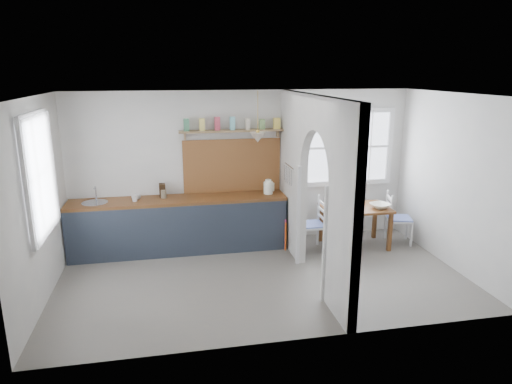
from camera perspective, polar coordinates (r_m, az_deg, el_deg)
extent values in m
cube|color=#6C665B|center=(6.72, 0.88, -10.70)|extent=(5.80, 3.20, 0.01)
cube|color=silver|center=(6.06, 0.98, 12.03)|extent=(5.80, 3.20, 0.01)
cube|color=silver|center=(7.80, -1.52, 3.05)|extent=(5.80, 0.01, 2.60)
cube|color=silver|center=(4.78, 4.92, -4.78)|extent=(5.80, 0.01, 2.60)
cube|color=silver|center=(6.35, -25.61, -1.23)|extent=(0.01, 3.20, 2.60)
cube|color=silver|center=(7.42, 23.42, 1.18)|extent=(0.01, 3.20, 2.60)
cube|color=silver|center=(5.36, 10.97, -2.80)|extent=(0.12, 0.80, 2.60)
cube|color=silver|center=(7.37, 4.64, 2.31)|extent=(0.12, 1.20, 2.60)
cube|color=silver|center=(6.11, 7.84, 6.97)|extent=(0.12, 1.20, 1.05)
cube|color=brown|center=(7.50, -9.65, -0.98)|extent=(3.50, 0.60, 0.05)
cube|color=#333B48|center=(7.37, -9.43, -4.94)|extent=(3.50, 0.03, 0.85)
cube|color=#3C2713|center=(7.69, -9.51, -4.10)|extent=(3.46, 0.45, 0.85)
cylinder|color=#ACB0BB|center=(7.59, -19.50, -1.35)|extent=(0.40, 0.40, 0.02)
cube|color=brown|center=(7.73, -2.99, 3.31)|extent=(1.65, 0.03, 0.90)
cube|color=#A07952|center=(7.55, -2.96, 7.65)|extent=(1.75, 0.20, 0.03)
cube|color=#2F6B49|center=(7.47, -8.70, 8.23)|extent=(0.09, 0.09, 0.18)
cube|color=#B8A948|center=(7.48, -6.78, 8.31)|extent=(0.09, 0.09, 0.18)
cube|color=#A02B3F|center=(7.50, -4.87, 8.38)|extent=(0.09, 0.09, 0.18)
cube|color=#60ACB6|center=(7.54, -2.97, 8.44)|extent=(0.09, 0.09, 0.18)
cube|color=#B7AE99|center=(7.57, -1.09, 8.49)|extent=(0.09, 0.09, 0.18)
cube|color=#5E8646|center=(7.62, 0.77, 8.53)|extent=(0.09, 0.09, 0.18)
cube|color=gold|center=(7.68, 2.60, 8.57)|extent=(0.09, 0.09, 0.18)
cone|color=beige|center=(7.28, 0.22, 6.85)|extent=(0.26, 0.26, 0.16)
cylinder|color=#ACB0BB|center=(7.22, 4.19, 3.27)|extent=(0.02, 0.50, 0.02)
imported|color=silver|center=(7.46, -14.91, -0.74)|extent=(0.14, 0.14, 0.11)
imported|color=silver|center=(7.59, -14.59, -0.54)|extent=(0.14, 0.14, 0.09)
cube|color=#3C2713|center=(7.61, -11.62, 0.20)|extent=(0.10, 0.14, 0.22)
cylinder|color=#6E624D|center=(7.54, -11.45, -0.25)|extent=(0.10, 0.10, 0.14)
cube|color=#B13060|center=(7.60, 3.68, -5.35)|extent=(0.02, 0.03, 0.53)
cube|color=#DA4F11|center=(7.59, 3.71, -5.57)|extent=(0.02, 0.03, 0.49)
imported|color=white|center=(7.85, 15.25, -1.67)|extent=(0.38, 0.38, 0.08)
imported|color=#488A4F|center=(7.62, 12.34, -1.90)|extent=(0.14, 0.14, 0.10)
cylinder|color=black|center=(7.61, 10.18, -2.14)|extent=(0.20, 0.20, 0.02)
imported|color=slate|center=(7.96, 12.09, -0.78)|extent=(0.21, 0.21, 0.20)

